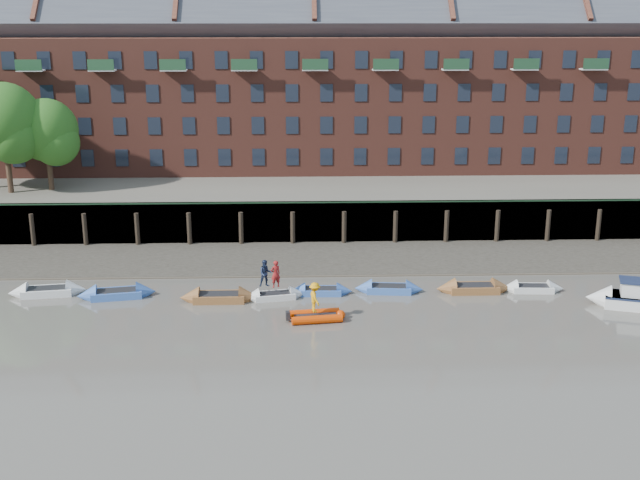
{
  "coord_description": "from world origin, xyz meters",
  "views": [
    {
      "loc": [
        -1.74,
        -38.13,
        18.0
      ],
      "look_at": [
        -0.18,
        12.0,
        3.2
      ],
      "focal_mm": 45.0,
      "sensor_mm": 36.0,
      "label": 1
    }
  ],
  "objects_px": {
    "rowboat_4": "(321,291)",
    "motor_launch": "(627,298)",
    "rowboat_0": "(47,291)",
    "rowboat_2": "(219,297)",
    "rowboat_3": "(274,296)",
    "rowboat_1": "(117,294)",
    "person_rower_a": "(276,274)",
    "person_rower_b": "(266,273)",
    "rowboat_7": "(532,288)",
    "rib_tender": "(318,316)",
    "person_rib_crew": "(315,297)",
    "rowboat_5": "(389,289)",
    "rowboat_6": "(474,288)"
  },
  "relations": [
    {
      "from": "rowboat_2",
      "to": "rowboat_3",
      "type": "relative_size",
      "value": 1.21
    },
    {
      "from": "rowboat_5",
      "to": "person_rower_a",
      "type": "distance_m",
      "value": 7.52
    },
    {
      "from": "rowboat_2",
      "to": "rowboat_6",
      "type": "relative_size",
      "value": 1.01
    },
    {
      "from": "rowboat_4",
      "to": "motor_launch",
      "type": "xyz_separation_m",
      "value": [
        18.8,
        -2.82,
        0.37
      ]
    },
    {
      "from": "rowboat_7",
      "to": "person_rower_b",
      "type": "distance_m",
      "value": 17.4
    },
    {
      "from": "rowboat_1",
      "to": "rowboat_5",
      "type": "height_order",
      "value": "rowboat_1"
    },
    {
      "from": "rowboat_1",
      "to": "rowboat_2",
      "type": "xyz_separation_m",
      "value": [
        6.61,
        -0.85,
        0.0
      ]
    },
    {
      "from": "rowboat_5",
      "to": "motor_launch",
      "type": "bearing_deg",
      "value": -6.96
    },
    {
      "from": "rowboat_1",
      "to": "rowboat_5",
      "type": "xyz_separation_m",
      "value": [
        17.48,
        0.44,
        -0.02
      ]
    },
    {
      "from": "rowboat_2",
      "to": "person_rib_crew",
      "type": "relative_size",
      "value": 2.75
    },
    {
      "from": "rowboat_1",
      "to": "rowboat_3",
      "type": "xyz_separation_m",
      "value": [
        10.08,
        -0.57,
        -0.05
      ]
    },
    {
      "from": "rowboat_3",
      "to": "motor_launch",
      "type": "xyz_separation_m",
      "value": [
        21.78,
        -2.05,
        0.38
      ]
    },
    {
      "from": "rowboat_1",
      "to": "rowboat_2",
      "type": "bearing_deg",
      "value": -17.28
    },
    {
      "from": "rowboat_7",
      "to": "person_rower_a",
      "type": "bearing_deg",
      "value": -174.18
    },
    {
      "from": "person_rib_crew",
      "to": "rowboat_4",
      "type": "bearing_deg",
      "value": -22.73
    },
    {
      "from": "rowboat_0",
      "to": "rib_tender",
      "type": "bearing_deg",
      "value": -23.43
    },
    {
      "from": "motor_launch",
      "to": "person_rib_crew",
      "type": "xyz_separation_m",
      "value": [
        -19.3,
        -1.6,
        0.86
      ]
    },
    {
      "from": "rowboat_1",
      "to": "rowboat_4",
      "type": "height_order",
      "value": "rowboat_1"
    },
    {
      "from": "rowboat_0",
      "to": "rowboat_7",
      "type": "xyz_separation_m",
      "value": [
        31.41,
        -0.29,
        -0.04
      ]
    },
    {
      "from": "rowboat_5",
      "to": "rowboat_7",
      "type": "relative_size",
      "value": 1.1
    },
    {
      "from": "rowboat_0",
      "to": "motor_launch",
      "type": "xyz_separation_m",
      "value": [
        36.41,
        -3.21,
        0.33
      ]
    },
    {
      "from": "rowboat_3",
      "to": "person_rower_a",
      "type": "distance_m",
      "value": 1.46
    },
    {
      "from": "rowboat_0",
      "to": "rowboat_6",
      "type": "bearing_deg",
      "value": -8.54
    },
    {
      "from": "rowboat_5",
      "to": "person_rower_a",
      "type": "relative_size",
      "value": 2.57
    },
    {
      "from": "person_rower_a",
      "to": "rib_tender",
      "type": "bearing_deg",
      "value": 100.27
    },
    {
      "from": "rowboat_3",
      "to": "rowboat_5",
      "type": "relative_size",
      "value": 0.91
    },
    {
      "from": "rowboat_6",
      "to": "rowboat_7",
      "type": "xyz_separation_m",
      "value": [
        3.85,
        -0.01,
        -0.04
      ]
    },
    {
      "from": "person_rower_a",
      "to": "person_rower_b",
      "type": "bearing_deg",
      "value": -39.73
    },
    {
      "from": "rowboat_6",
      "to": "person_rib_crew",
      "type": "distance_m",
      "value": 11.45
    },
    {
      "from": "rowboat_5",
      "to": "rowboat_7",
      "type": "xyz_separation_m",
      "value": [
        9.38,
        -0.14,
        -0.02
      ]
    },
    {
      "from": "rowboat_1",
      "to": "rowboat_7",
      "type": "xyz_separation_m",
      "value": [
        26.86,
        0.3,
        -0.04
      ]
    },
    {
      "from": "rowboat_0",
      "to": "person_rib_crew",
      "type": "distance_m",
      "value": 17.82
    },
    {
      "from": "rowboat_6",
      "to": "rib_tender",
      "type": "distance_m",
      "value": 11.21
    },
    {
      "from": "rib_tender",
      "to": "motor_launch",
      "type": "bearing_deg",
      "value": -2.73
    },
    {
      "from": "rowboat_2",
      "to": "rowboat_0",
      "type": "bearing_deg",
      "value": 172.16
    },
    {
      "from": "rowboat_7",
      "to": "rowboat_4",
      "type": "bearing_deg",
      "value": -176.65
    },
    {
      "from": "rowboat_3",
      "to": "rib_tender",
      "type": "height_order",
      "value": "rowboat_3"
    },
    {
      "from": "rowboat_3",
      "to": "person_rib_crew",
      "type": "bearing_deg",
      "value": -66.73
    },
    {
      "from": "rowboat_4",
      "to": "rowboat_5",
      "type": "relative_size",
      "value": 0.9
    },
    {
      "from": "rowboat_1",
      "to": "person_rib_crew",
      "type": "bearing_deg",
      "value": -28.5
    },
    {
      "from": "rowboat_5",
      "to": "person_rib_crew",
      "type": "distance_m",
      "value": 6.89
    },
    {
      "from": "rowboat_5",
      "to": "rowboat_7",
      "type": "height_order",
      "value": "rowboat_5"
    },
    {
      "from": "rowboat_0",
      "to": "rowboat_1",
      "type": "distance_m",
      "value": 4.59
    },
    {
      "from": "rowboat_4",
      "to": "motor_launch",
      "type": "height_order",
      "value": "motor_launch"
    },
    {
      "from": "rowboat_2",
      "to": "rowboat_7",
      "type": "xyz_separation_m",
      "value": [
        20.25,
        1.15,
        -0.05
      ]
    },
    {
      "from": "rowboat_2",
      "to": "rowboat_1",
      "type": "bearing_deg",
      "value": 172.19
    },
    {
      "from": "rowboat_4",
      "to": "rowboat_2",
      "type": "bearing_deg",
      "value": -169.11
    },
    {
      "from": "rowboat_2",
      "to": "rowboat_7",
      "type": "height_order",
      "value": "rowboat_2"
    },
    {
      "from": "rowboat_5",
      "to": "rowboat_6",
      "type": "xyz_separation_m",
      "value": [
        5.53,
        -0.14,
        0.02
      ]
    },
    {
      "from": "rowboat_6",
      "to": "rowboat_7",
      "type": "bearing_deg",
      "value": -0.62
    }
  ]
}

